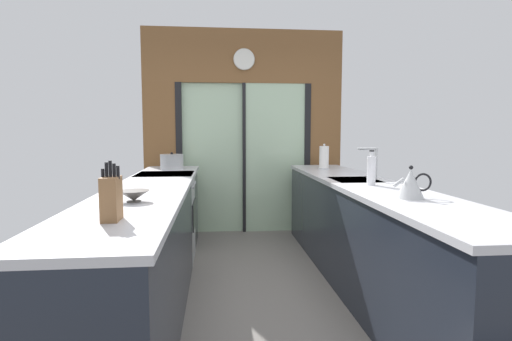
{
  "coord_description": "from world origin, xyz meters",
  "views": [
    {
      "loc": [
        -0.38,
        -3.02,
        1.36
      ],
      "look_at": [
        0.0,
        0.78,
        0.99
      ],
      "focal_mm": 28.31,
      "sensor_mm": 36.0,
      "label": 1
    }
  ],
  "objects_px": {
    "oven_range": "(166,217)",
    "kettle": "(411,184)",
    "mixing_bowl": "(134,196)",
    "knife_block": "(111,198)",
    "stock_pot": "(172,162)",
    "paper_towel_roll": "(324,158)",
    "soap_bottle": "(371,170)"
  },
  "relations": [
    {
      "from": "oven_range",
      "to": "kettle",
      "type": "distance_m",
      "value": 2.58
    },
    {
      "from": "mixing_bowl",
      "to": "kettle",
      "type": "relative_size",
      "value": 0.73
    },
    {
      "from": "knife_block",
      "to": "kettle",
      "type": "bearing_deg",
      "value": 15.47
    },
    {
      "from": "stock_pot",
      "to": "paper_towel_roll",
      "type": "bearing_deg",
      "value": -4.06
    },
    {
      "from": "mixing_bowl",
      "to": "oven_range",
      "type": "bearing_deg",
      "value": 90.61
    },
    {
      "from": "mixing_bowl",
      "to": "paper_towel_roll",
      "type": "relative_size",
      "value": 0.65
    },
    {
      "from": "oven_range",
      "to": "kettle",
      "type": "height_order",
      "value": "kettle"
    },
    {
      "from": "mixing_bowl",
      "to": "stock_pot",
      "type": "distance_m",
      "value": 2.21
    },
    {
      "from": "kettle",
      "to": "paper_towel_roll",
      "type": "xyz_separation_m",
      "value": [
        -0.0,
        2.13,
        0.04
      ]
    },
    {
      "from": "knife_block",
      "to": "oven_range",
      "type": "bearing_deg",
      "value": 90.47
    },
    {
      "from": "oven_range",
      "to": "knife_block",
      "type": "bearing_deg",
      "value": -89.53
    },
    {
      "from": "mixing_bowl",
      "to": "stock_pot",
      "type": "bearing_deg",
      "value": 90.0
    },
    {
      "from": "paper_towel_roll",
      "to": "stock_pot",
      "type": "bearing_deg",
      "value": 175.94
    },
    {
      "from": "knife_block",
      "to": "soap_bottle",
      "type": "distance_m",
      "value": 2.13
    },
    {
      "from": "knife_block",
      "to": "kettle",
      "type": "height_order",
      "value": "knife_block"
    },
    {
      "from": "soap_bottle",
      "to": "paper_towel_roll",
      "type": "height_order",
      "value": "paper_towel_roll"
    },
    {
      "from": "stock_pot",
      "to": "soap_bottle",
      "type": "bearing_deg",
      "value": -41.69
    },
    {
      "from": "oven_range",
      "to": "soap_bottle",
      "type": "distance_m",
      "value": 2.18
    },
    {
      "from": "oven_range",
      "to": "knife_block",
      "type": "distance_m",
      "value": 2.33
    },
    {
      "from": "kettle",
      "to": "paper_towel_roll",
      "type": "bearing_deg",
      "value": 90.06
    },
    {
      "from": "oven_range",
      "to": "knife_block",
      "type": "relative_size",
      "value": 3.1
    },
    {
      "from": "oven_range",
      "to": "paper_towel_roll",
      "type": "xyz_separation_m",
      "value": [
        1.8,
        0.37,
        0.6
      ]
    },
    {
      "from": "knife_block",
      "to": "soap_bottle",
      "type": "height_order",
      "value": "knife_block"
    },
    {
      "from": "stock_pot",
      "to": "paper_towel_roll",
      "type": "xyz_separation_m",
      "value": [
        1.78,
        -0.13,
        0.05
      ]
    },
    {
      "from": "kettle",
      "to": "stock_pot",
      "type": "bearing_deg",
      "value": 128.3
    },
    {
      "from": "stock_pot",
      "to": "soap_bottle",
      "type": "relative_size",
      "value": 0.94
    },
    {
      "from": "soap_bottle",
      "to": "oven_range",
      "type": "bearing_deg",
      "value": 148.77
    },
    {
      "from": "mixing_bowl",
      "to": "paper_towel_roll",
      "type": "height_order",
      "value": "paper_towel_roll"
    },
    {
      "from": "stock_pot",
      "to": "kettle",
      "type": "relative_size",
      "value": 1.02
    },
    {
      "from": "stock_pot",
      "to": "kettle",
      "type": "xyz_separation_m",
      "value": [
        1.78,
        -2.26,
        0.01
      ]
    },
    {
      "from": "oven_range",
      "to": "soap_bottle",
      "type": "xyz_separation_m",
      "value": [
        1.8,
        -1.09,
        0.59
      ]
    },
    {
      "from": "oven_range",
      "to": "stock_pot",
      "type": "bearing_deg",
      "value": 87.87
    }
  ]
}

